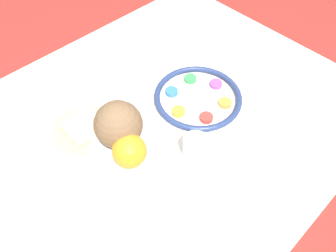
{
  "coord_description": "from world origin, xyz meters",
  "views": [
    {
      "loc": [
        0.36,
        0.5,
        1.5
      ],
      "look_at": [
        -0.05,
        0.06,
        0.74
      ],
      "focal_mm": 35.0,
      "sensor_mm": 36.0,
      "label": 1
    }
  ],
  "objects_px": {
    "wine_glass": "(135,105)",
    "fruit_stand": "(130,153)",
    "napkin_roll": "(92,92)",
    "coconut": "(118,125)",
    "cup_far": "(195,147)",
    "orange_fruit": "(129,151)",
    "seder_plate": "(198,98)",
    "bread_plate": "(85,128)"
  },
  "relations": [
    {
      "from": "fruit_stand",
      "to": "bread_plate",
      "type": "bearing_deg",
      "value": -88.43
    },
    {
      "from": "wine_glass",
      "to": "coconut",
      "type": "xyz_separation_m",
      "value": [
        0.11,
        0.09,
        0.09
      ]
    },
    {
      "from": "orange_fruit",
      "to": "bread_plate",
      "type": "xyz_separation_m",
      "value": [
        -0.02,
        -0.26,
        -0.16
      ]
    },
    {
      "from": "napkin_roll",
      "to": "fruit_stand",
      "type": "bearing_deg",
      "value": 73.87
    },
    {
      "from": "coconut",
      "to": "cup_far",
      "type": "relative_size",
      "value": 1.66
    },
    {
      "from": "seder_plate",
      "to": "coconut",
      "type": "bearing_deg",
      "value": 5.88
    },
    {
      "from": "wine_glass",
      "to": "bread_plate",
      "type": "xyz_separation_m",
      "value": [
        0.12,
        -0.1,
        -0.1
      ]
    },
    {
      "from": "seder_plate",
      "to": "cup_far",
      "type": "relative_size",
      "value": 4.05
    },
    {
      "from": "fruit_stand",
      "to": "orange_fruit",
      "type": "height_order",
      "value": "orange_fruit"
    },
    {
      "from": "fruit_stand",
      "to": "cup_far",
      "type": "height_order",
      "value": "fruit_stand"
    },
    {
      "from": "bread_plate",
      "to": "cup_far",
      "type": "xyz_separation_m",
      "value": [
        -0.18,
        0.3,
        0.03
      ]
    },
    {
      "from": "napkin_roll",
      "to": "bread_plate",
      "type": "bearing_deg",
      "value": 45.24
    },
    {
      "from": "wine_glass",
      "to": "coconut",
      "type": "height_order",
      "value": "coconut"
    },
    {
      "from": "wine_glass",
      "to": "napkin_roll",
      "type": "xyz_separation_m",
      "value": [
        0.02,
        -0.2,
        -0.08
      ]
    },
    {
      "from": "coconut",
      "to": "orange_fruit",
      "type": "bearing_deg",
      "value": 71.18
    },
    {
      "from": "fruit_stand",
      "to": "bread_plate",
      "type": "height_order",
      "value": "fruit_stand"
    },
    {
      "from": "seder_plate",
      "to": "fruit_stand",
      "type": "bearing_deg",
      "value": 11.07
    },
    {
      "from": "orange_fruit",
      "to": "seder_plate",
      "type": "bearing_deg",
      "value": -164.2
    },
    {
      "from": "fruit_stand",
      "to": "bread_plate",
      "type": "distance_m",
      "value": 0.24
    },
    {
      "from": "bread_plate",
      "to": "napkin_roll",
      "type": "relative_size",
      "value": 1.24
    },
    {
      "from": "fruit_stand",
      "to": "orange_fruit",
      "type": "distance_m",
      "value": 0.08
    },
    {
      "from": "wine_glass",
      "to": "fruit_stand",
      "type": "height_order",
      "value": "wine_glass"
    },
    {
      "from": "orange_fruit",
      "to": "bread_plate",
      "type": "height_order",
      "value": "orange_fruit"
    },
    {
      "from": "fruit_stand",
      "to": "coconut",
      "type": "xyz_separation_m",
      "value": [
        -0.0,
        -0.03,
        0.09
      ]
    },
    {
      "from": "coconut",
      "to": "bread_plate",
      "type": "xyz_separation_m",
      "value": [
        0.01,
        -0.19,
        -0.18
      ]
    },
    {
      "from": "seder_plate",
      "to": "napkin_roll",
      "type": "bearing_deg",
      "value": -46.73
    },
    {
      "from": "seder_plate",
      "to": "coconut",
      "type": "xyz_separation_m",
      "value": [
        0.33,
        0.03,
        0.18
      ]
    },
    {
      "from": "orange_fruit",
      "to": "cup_far",
      "type": "bearing_deg",
      "value": 168.49
    },
    {
      "from": "bread_plate",
      "to": "seder_plate",
      "type": "bearing_deg",
      "value": 155.33
    },
    {
      "from": "seder_plate",
      "to": "coconut",
      "type": "height_order",
      "value": "coconut"
    },
    {
      "from": "seder_plate",
      "to": "orange_fruit",
      "type": "bearing_deg",
      "value": 15.8
    },
    {
      "from": "wine_glass",
      "to": "coconut",
      "type": "bearing_deg",
      "value": 37.43
    },
    {
      "from": "seder_plate",
      "to": "bread_plate",
      "type": "relative_size",
      "value": 1.46
    },
    {
      "from": "seder_plate",
      "to": "wine_glass",
      "type": "distance_m",
      "value": 0.24
    },
    {
      "from": "seder_plate",
      "to": "fruit_stand",
      "type": "height_order",
      "value": "fruit_stand"
    },
    {
      "from": "wine_glass",
      "to": "fruit_stand",
      "type": "bearing_deg",
      "value": 45.68
    },
    {
      "from": "seder_plate",
      "to": "coconut",
      "type": "relative_size",
      "value": 2.44
    },
    {
      "from": "bread_plate",
      "to": "fruit_stand",
      "type": "bearing_deg",
      "value": 91.57
    },
    {
      "from": "orange_fruit",
      "to": "coconut",
      "type": "height_order",
      "value": "coconut"
    },
    {
      "from": "coconut",
      "to": "napkin_roll",
      "type": "xyz_separation_m",
      "value": [
        -0.09,
        -0.29,
        -0.17
      ]
    },
    {
      "from": "fruit_stand",
      "to": "napkin_roll",
      "type": "height_order",
      "value": "fruit_stand"
    },
    {
      "from": "cup_far",
      "to": "napkin_roll",
      "type": "bearing_deg",
      "value": -78.72
    }
  ]
}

